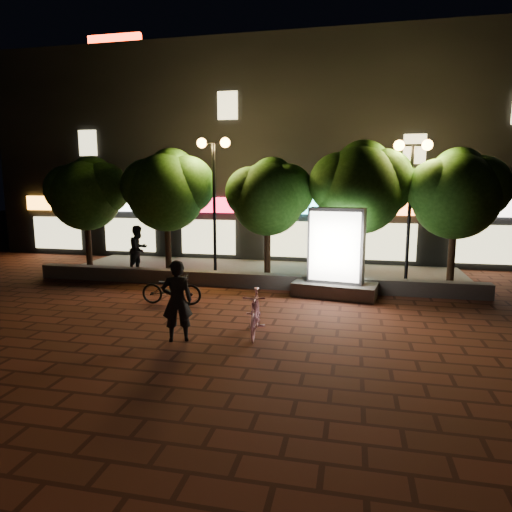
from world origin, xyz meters
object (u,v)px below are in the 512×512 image
(tree_far_right, at_px, (458,191))
(street_lamp_left, at_px, (214,172))
(scooter_pink, at_px, (255,313))
(tree_far_left, at_px, (87,191))
(pedestrian, at_px, (139,249))
(ad_kiosk, at_px, (336,261))
(rider, at_px, (177,301))
(scooter_parked, at_px, (172,289))
(tree_mid, at_px, (269,194))
(tree_left, at_px, (168,188))
(tree_right, at_px, (361,185))
(street_lamp_right, at_px, (411,175))

(tree_far_right, xyz_separation_m, street_lamp_left, (-8.55, -0.26, 0.66))
(tree_far_right, distance_m, scooter_pink, 8.90)
(tree_far_left, distance_m, pedestrian, 3.20)
(street_lamp_left, height_order, ad_kiosk, street_lamp_left)
(street_lamp_left, distance_m, rider, 7.55)
(scooter_pink, relative_size, rider, 0.95)
(tree_far_right, distance_m, scooter_parked, 10.07)
(tree_mid, bearing_deg, ad_kiosk, -38.16)
(scooter_parked, bearing_deg, ad_kiosk, -71.70)
(scooter_parked, bearing_deg, pedestrian, 32.49)
(scooter_parked, bearing_deg, tree_left, 18.01)
(tree_far_left, height_order, tree_left, tree_left)
(tree_right, relative_size, street_lamp_right, 1.02)
(ad_kiosk, bearing_deg, street_lamp_right, 36.46)
(rider, distance_m, scooter_parked, 3.30)
(tree_mid, bearing_deg, tree_left, 180.00)
(tree_far_right, height_order, street_lamp_left, street_lamp_left)
(tree_left, distance_m, tree_right, 7.30)
(tree_far_right, distance_m, pedestrian, 11.99)
(scooter_pink, xyz_separation_m, scooter_parked, (-3.07, 2.15, -0.07))
(scooter_parked, bearing_deg, rider, -159.99)
(tree_left, relative_size, street_lamp_right, 0.98)
(street_lamp_left, bearing_deg, tree_right, 2.81)
(scooter_parked, relative_size, pedestrian, 0.98)
(tree_mid, bearing_deg, tree_right, 0.00)
(tree_left, bearing_deg, pedestrian, -170.59)
(tree_right, distance_m, street_lamp_left, 5.38)
(rider, distance_m, pedestrian, 8.15)
(street_lamp_left, bearing_deg, tree_far_right, 1.76)
(tree_right, height_order, rider, tree_right)
(tree_far_left, height_order, street_lamp_left, street_lamp_left)
(tree_right, distance_m, street_lamp_right, 1.70)
(tree_far_left, xyz_separation_m, tree_mid, (7.50, -0.00, -0.08))
(ad_kiosk, distance_m, pedestrian, 8.03)
(scooter_pink, bearing_deg, scooter_parked, 138.10)
(rider, height_order, scooter_parked, rider)
(tree_right, xyz_separation_m, street_lamp_left, (-5.36, -0.26, 0.46))
(scooter_parked, bearing_deg, tree_far_right, -70.02)
(street_lamp_right, distance_m, ad_kiosk, 4.03)
(tree_left, bearing_deg, tree_far_right, -0.00)
(tree_far_right, relative_size, street_lamp_left, 0.92)
(tree_far_left, distance_m, scooter_parked, 7.25)
(street_lamp_left, relative_size, rider, 2.69)
(tree_far_left, height_order, tree_mid, tree_far_left)
(tree_left, distance_m, scooter_pink, 8.42)
(tree_far_right, height_order, rider, tree_far_right)
(street_lamp_left, height_order, pedestrian, street_lamp_left)
(tree_far_left, bearing_deg, tree_far_right, 0.00)
(rider, height_order, pedestrian, pedestrian)
(street_lamp_right, relative_size, scooter_parked, 2.71)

